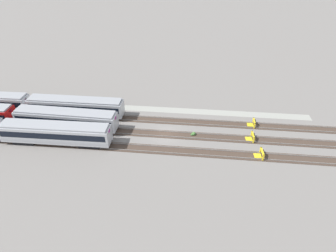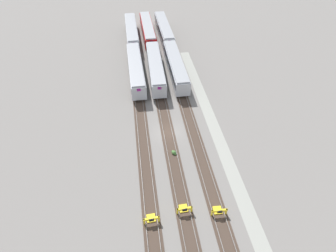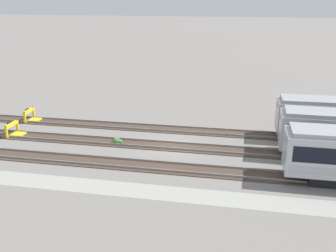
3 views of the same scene
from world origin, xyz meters
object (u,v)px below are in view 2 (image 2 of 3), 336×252
(subway_car_front_row_leftmost, at_px, (132,32))
(bumper_stop_near_inner_track, at_px, (184,209))
(weed_clump, at_px, (174,153))
(subway_car_front_row_centre, at_px, (148,30))
(subway_car_front_row_right_inner, at_px, (164,30))
(subway_car_front_row_left_inner, at_px, (176,66))
(subway_car_front_row_rightmost, at_px, (155,68))
(subway_car_back_row_leftmost, at_px, (136,69))
(bumper_stop_nearest_track, at_px, (219,211))
(bumper_stop_middle_track, at_px, (151,219))

(subway_car_front_row_leftmost, distance_m, bumper_stop_near_inner_track, 50.85)
(bumper_stop_near_inner_track, xyz_separation_m, weed_clump, (9.70, -0.28, -0.27))
(subway_car_front_row_centre, xyz_separation_m, subway_car_front_row_right_inner, (-0.41, -4.30, 0.00))
(subway_car_front_row_left_inner, bearing_deg, subway_car_front_row_rightmost, 90.00)
(subway_car_back_row_leftmost, bearing_deg, weed_clump, -168.68)
(subway_car_front_row_centre, relative_size, subway_car_back_row_leftmost, 1.00)
(subway_car_front_row_left_inner, bearing_deg, weed_clump, 169.96)
(subway_car_front_row_leftmost, distance_m, bumper_stop_nearest_track, 52.24)
(subway_car_back_row_leftmost, xyz_separation_m, bumper_stop_nearest_track, (-32.90, -8.43, -1.53))
(subway_car_front_row_centre, xyz_separation_m, subway_car_back_row_leftmost, (-19.14, 4.17, 0.00))
(bumper_stop_near_inner_track, height_order, weed_clump, bumper_stop_near_inner_track)
(bumper_stop_near_inner_track, bearing_deg, subway_car_front_row_rightmost, 0.09)
(bumper_stop_nearest_track, height_order, bumper_stop_near_inner_track, same)
(subway_car_front_row_left_inner, xyz_separation_m, bumper_stop_near_inner_track, (-32.02, 4.23, -1.53))
(subway_car_front_row_right_inner, height_order, weed_clump, subway_car_front_row_right_inner)
(bumper_stop_middle_track, relative_size, weed_clump, 2.18)
(subway_car_front_row_right_inner, distance_m, subway_car_back_row_leftmost, 20.56)
(subway_car_front_row_leftmost, xyz_separation_m, bumper_stop_middle_track, (-51.38, 0.03, -1.53))
(bumper_stop_nearest_track, relative_size, bumper_stop_middle_track, 1.00)
(subway_car_front_row_right_inner, bearing_deg, bumper_stop_nearest_track, 179.96)
(subway_car_front_row_rightmost, xyz_separation_m, weed_clump, (-22.32, -0.33, -1.80))
(bumper_stop_nearest_track, xyz_separation_m, weed_clump, (10.57, 3.97, -0.27))
(subway_car_front_row_leftmost, xyz_separation_m, subway_car_front_row_right_inner, (0.10, -8.49, 0.00))
(subway_car_front_row_right_inner, height_order, subway_car_back_row_leftmost, same)
(subway_car_back_row_leftmost, xyz_separation_m, bumper_stop_middle_track, (-32.75, 0.05, -1.53))
(subway_car_front_row_left_inner, relative_size, bumper_stop_nearest_track, 8.97)
(subway_car_front_row_leftmost, height_order, subway_car_front_row_right_inner, same)
(bumper_stop_middle_track, bearing_deg, subway_car_front_row_centre, -4.65)
(bumper_stop_near_inner_track, bearing_deg, subway_car_front_row_left_inner, -7.53)
(subway_car_back_row_leftmost, distance_m, bumper_stop_nearest_track, 34.00)
(subway_car_front_row_right_inner, xyz_separation_m, bumper_stop_nearest_track, (-51.63, 0.03, -1.53))
(subway_car_front_row_centre, xyz_separation_m, subway_car_front_row_rightmost, (-19.14, 0.04, 0.00))
(subway_car_back_row_leftmost, relative_size, bumper_stop_near_inner_track, 9.00)
(subway_car_front_row_rightmost, distance_m, bumper_stop_near_inner_track, 32.06)
(subway_car_front_row_left_inner, height_order, subway_car_front_row_rightmost, same)
(subway_car_front_row_left_inner, xyz_separation_m, subway_car_back_row_leftmost, (0.00, 8.42, 0.00))
(subway_car_front_row_left_inner, xyz_separation_m, subway_car_front_row_right_inner, (18.73, -0.05, 0.00))
(subway_car_front_row_leftmost, height_order, subway_car_front_row_left_inner, same)
(subway_car_front_row_rightmost, bearing_deg, subway_car_front_row_leftmost, 12.58)
(subway_car_back_row_leftmost, relative_size, bumper_stop_nearest_track, 8.99)
(subway_car_front_row_leftmost, bearing_deg, bumper_stop_middle_track, 179.97)
(subway_car_back_row_leftmost, bearing_deg, subway_car_front_row_leftmost, 0.06)
(bumper_stop_nearest_track, relative_size, bumper_stop_near_inner_track, 1.00)
(subway_car_front_row_centre, bearing_deg, subway_car_front_row_rightmost, 179.90)
(subway_car_front_row_leftmost, height_order, subway_car_front_row_rightmost, same)
(subway_car_front_row_left_inner, relative_size, weed_clump, 19.58)
(subway_car_front_row_right_inner, relative_size, bumper_stop_nearest_track, 8.99)
(subway_car_front_row_right_inner, distance_m, weed_clump, 41.29)
(subway_car_front_row_right_inner, bearing_deg, subway_car_back_row_leftmost, 155.68)
(subway_car_front_row_centre, bearing_deg, bumper_stop_middle_track, 175.35)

